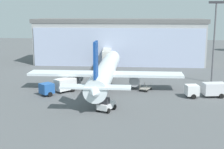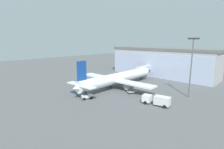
# 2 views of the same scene
# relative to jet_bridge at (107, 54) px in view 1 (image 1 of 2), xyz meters

# --- Properties ---
(ground) EXTENTS (240.00, 240.00, 0.00)m
(ground) POSITION_rel_jet_bridge_xyz_m (2.32, -26.70, -4.14)
(ground) COLOR #545659
(terminal_building) EXTENTS (50.82, 16.29, 13.39)m
(terminal_building) POSITION_rel_jet_bridge_xyz_m (2.32, 10.94, 2.55)
(terminal_building) COLOR #A0A0A0
(terminal_building) RESTS_ON ground
(jet_bridge) EXTENTS (3.67, 13.13, 5.51)m
(jet_bridge) POSITION_rel_jet_bridge_xyz_m (0.00, 0.00, 0.00)
(jet_bridge) COLOR beige
(jet_bridge) RESTS_ON ground
(apron_light_mast) EXTENTS (3.20, 0.40, 17.68)m
(apron_light_mast) POSITION_rel_jet_bridge_xyz_m (25.33, -13.41, 6.42)
(apron_light_mast) COLOR #59595E
(apron_light_mast) RESTS_ON ground
(airplane) EXTENTS (31.28, 39.22, 11.07)m
(airplane) POSITION_rel_jet_bridge_xyz_m (2.56, -20.88, -0.72)
(airplane) COLOR white
(airplane) RESTS_ON ground
(catering_truck) EXTENTS (6.37, 7.01, 2.65)m
(catering_truck) POSITION_rel_jet_bridge_xyz_m (-5.74, -26.38, -2.68)
(catering_truck) COLOR #2659A5
(catering_truck) RESTS_ON ground
(fuel_truck) EXTENTS (7.59, 3.68, 2.65)m
(fuel_truck) POSITION_rel_jet_bridge_xyz_m (22.07, -26.07, -2.68)
(fuel_truck) COLOR silver
(fuel_truck) RESTS_ON ground
(baggage_cart) EXTENTS (2.53, 3.19, 1.50)m
(baggage_cart) POSITION_rel_jet_bridge_xyz_m (10.81, -22.58, -3.64)
(baggage_cart) COLOR #9E998C
(baggage_cart) RESTS_ON ground
(pushback_tug) EXTENTS (3.06, 3.62, 2.30)m
(pushback_tug) POSITION_rel_jet_bridge_xyz_m (4.72, -36.21, -3.17)
(pushback_tug) COLOR silver
(pushback_tug) RESTS_ON ground
(safety_cone_nose) EXTENTS (0.36, 0.36, 0.55)m
(safety_cone_nose) POSITION_rel_jet_bridge_xyz_m (1.14, -30.19, -3.87)
(safety_cone_nose) COLOR orange
(safety_cone_nose) RESTS_ON ground
(safety_cone_wingtip) EXTENTS (0.36, 0.36, 0.55)m
(safety_cone_wingtip) POSITION_rel_jet_bridge_xyz_m (-9.78, -22.88, -3.87)
(safety_cone_wingtip) COLOR orange
(safety_cone_wingtip) RESTS_ON ground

